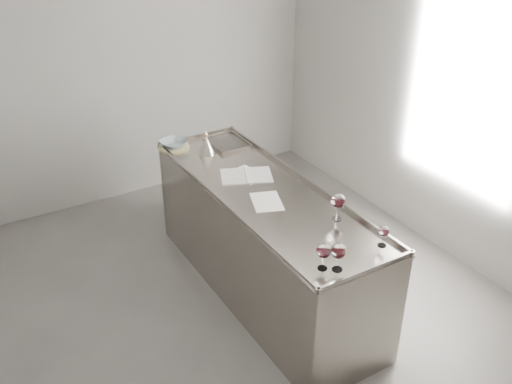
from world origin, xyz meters
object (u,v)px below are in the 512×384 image
wine_glass_small (384,232)px  notebook (246,176)px  wine_glass_left (323,252)px  wine_glass_middle (339,252)px  wine_glass_right (338,201)px  wine_funnel (206,146)px  ceramic_bowl (174,143)px  counter (264,242)px

wine_glass_small → notebook: 1.33m
wine_glass_left → wine_glass_middle: bearing=-38.9°
wine_glass_right → wine_funnel: 1.47m
wine_glass_left → ceramic_bowl: wine_glass_left is taller
wine_glass_small → wine_glass_left: bearing=-179.9°
counter → ceramic_bowl: ceramic_bowl is taller
ceramic_bowl → counter: bearing=-75.7°
counter → wine_glass_small: 1.20m
wine_glass_middle → wine_glass_right: (0.36, 0.47, 0.01)m
counter → wine_funnel: (-0.07, 0.84, 0.54)m
wine_glass_left → wine_glass_small: size_ratio=1.18×
wine_glass_middle → notebook: bearing=84.1°
counter → notebook: (0.00, 0.28, 0.47)m
wine_glass_right → notebook: wine_glass_right is taller
wine_glass_left → wine_glass_middle: (0.07, -0.06, 0.01)m
wine_glass_small → wine_funnel: 1.88m
wine_glass_middle → wine_funnel: 1.91m
wine_funnel → wine_glass_middle: bearing=-91.9°
wine_funnel → wine_glass_right: bearing=-78.3°
counter → wine_glass_middle: (-0.14, -1.07, 0.60)m
wine_glass_middle → notebook: 1.37m
wine_glass_middle → wine_glass_right: bearing=52.4°
notebook → wine_glass_right: bearing=-52.2°
counter → wine_glass_right: (0.22, -0.60, 0.61)m
notebook → ceramic_bowl: (-0.28, 0.80, 0.04)m
counter → notebook: counter is taller
notebook → wine_funnel: (-0.08, 0.55, 0.06)m
counter → wine_glass_right: bearing=-69.6°
wine_glass_right → ceramic_bowl: size_ratio=0.86×
wine_glass_middle → wine_glass_right: size_ratio=0.92×
counter → wine_glass_left: size_ratio=13.87×
ceramic_bowl → wine_funnel: bearing=-50.5°
wine_glass_left → ceramic_bowl: (-0.07, 2.10, -0.08)m
wine_glass_middle → wine_glass_small: wine_glass_middle is taller
wine_glass_left → wine_glass_middle: 0.09m
notebook → wine_funnel: bearing=122.1°
wine_glass_right → notebook: (-0.22, 0.89, -0.14)m
counter → wine_glass_left: bearing=-101.5°
counter → wine_glass_right: size_ratio=12.09×
counter → ceramic_bowl: 1.23m
wine_glass_middle → wine_funnel: size_ratio=0.82×
wine_glass_left → wine_funnel: wine_funnel is taller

